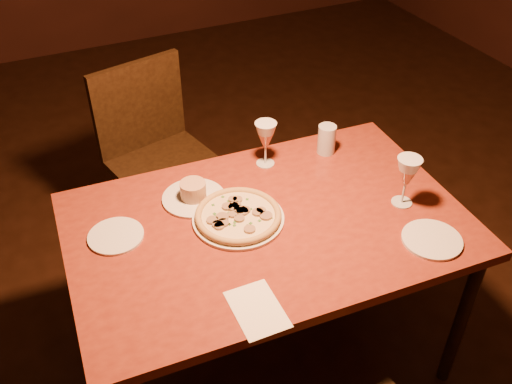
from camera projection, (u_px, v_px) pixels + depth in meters
name	position (u px, v px, depth m)	size (l,w,h in m)	color
floor	(267.00, 363.00, 2.39)	(7.00, 7.00, 0.00)	black
dining_table	(268.00, 235.00, 2.03)	(1.42, 0.95, 0.74)	maroon
chair_far	(158.00, 153.00, 2.68)	(0.55, 0.55, 0.94)	black
pizza_plate	(238.00, 216.00, 1.98)	(0.32, 0.32, 0.04)	silver
ramekin_saucer	(193.00, 194.00, 2.07)	(0.23, 0.23, 0.07)	silver
wine_glass_far	(266.00, 144.00, 2.20)	(0.08, 0.08, 0.19)	#BE6C4F
wine_glass_right	(406.00, 181.00, 2.01)	(0.09, 0.09, 0.19)	#BE6C4F
water_tumbler	(327.00, 139.00, 2.29)	(0.07, 0.07, 0.12)	#B1B9C1
side_plate_left	(116.00, 236.00, 1.92)	(0.19, 0.19, 0.01)	silver
side_plate_near	(432.00, 240.00, 1.90)	(0.20, 0.20, 0.01)	silver
menu_card	(257.00, 309.00, 1.67)	(0.14, 0.20, 0.00)	white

